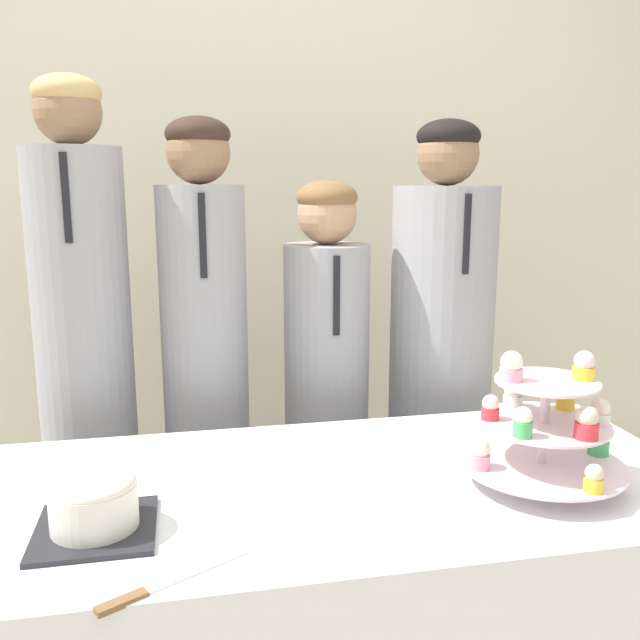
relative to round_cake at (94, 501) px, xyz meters
The scene contains 8 objects.
wall_back 1.63m from the round_cake, 72.45° to the left, with size 9.00×0.06×2.70m.
round_cake is the anchor object (origin of this frame).
cake_knife 0.24m from the round_cake, 63.07° to the right, with size 0.24×0.14×0.01m.
cupcake_stand 0.88m from the round_cake, ahead, with size 0.34×0.34×0.28m.
student_0 0.75m from the round_cake, 97.97° to the left, with size 0.26×0.26×1.66m.
student_1 0.78m from the round_cake, 73.14° to the left, with size 0.24×0.25×1.56m.
student_2 0.95m from the round_cake, 51.91° to the left, with size 0.25×0.26×1.39m.
student_3 1.20m from the round_cake, 38.24° to the left, with size 0.31×0.32×1.56m.
Camera 1 is at (-0.30, -0.93, 1.38)m, focal length 38.00 mm.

